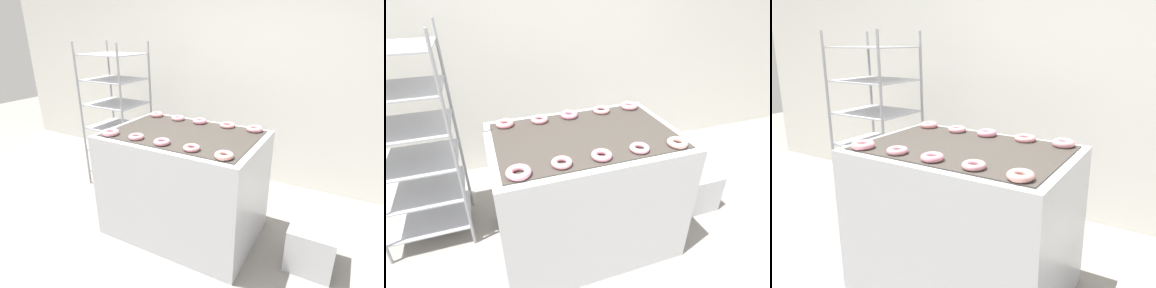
# 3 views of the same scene
# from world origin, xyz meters

# --- Properties ---
(wall_back) EXTENTS (8.00, 0.05, 2.80)m
(wall_back) POSITION_xyz_m (0.00, 2.12, 1.40)
(wall_back) COLOR silver
(wall_back) RESTS_ON ground_plane
(fryer_machine) EXTENTS (1.36, 0.92, 0.99)m
(fryer_machine) POSITION_xyz_m (0.00, 0.71, 0.49)
(fryer_machine) COLOR #B7BABF
(fryer_machine) RESTS_ON ground_plane
(baking_rack_cart) EXTENTS (0.65, 0.54, 1.71)m
(baking_rack_cart) POSITION_xyz_m (-1.21, 1.20, 0.87)
(baking_rack_cart) COLOR gray
(baking_rack_cart) RESTS_ON ground_plane
(glaze_bin) EXTENTS (0.36, 0.39, 0.37)m
(glaze_bin) POSITION_xyz_m (1.15, 0.78, 0.19)
(glaze_bin) COLOR #B7BABF
(glaze_bin) RESTS_ON ground_plane
(donut_near_leftmost) EXTENTS (0.15, 0.15, 0.04)m
(donut_near_leftmost) POSITION_xyz_m (-0.53, 0.37, 1.01)
(donut_near_leftmost) COLOR pink
(donut_near_leftmost) RESTS_ON fryer_machine
(donut_near_left) EXTENTS (0.13, 0.13, 0.04)m
(donut_near_left) POSITION_xyz_m (-0.27, 0.39, 1.00)
(donut_near_left) COLOR pink
(donut_near_left) RESTS_ON fryer_machine
(donut_near_center) EXTENTS (0.13, 0.13, 0.04)m
(donut_near_center) POSITION_xyz_m (-0.01, 0.39, 1.00)
(donut_near_center) COLOR pink
(donut_near_center) RESTS_ON fryer_machine
(donut_near_right) EXTENTS (0.13, 0.13, 0.03)m
(donut_near_right) POSITION_xyz_m (0.25, 0.39, 1.00)
(donut_near_right) COLOR pink
(donut_near_right) RESTS_ON fryer_machine
(donut_near_rightmost) EXTENTS (0.14, 0.14, 0.04)m
(donut_near_rightmost) POSITION_xyz_m (0.53, 0.37, 1.01)
(donut_near_rightmost) COLOR #D6928B
(donut_near_rightmost) RESTS_ON fryer_machine
(donut_far_leftmost) EXTENTS (0.13, 0.13, 0.04)m
(donut_far_leftmost) POSITION_xyz_m (-0.52, 1.05, 1.01)
(donut_far_leftmost) COLOR pink
(donut_far_leftmost) RESTS_ON fryer_machine
(donut_far_left) EXTENTS (0.13, 0.13, 0.04)m
(donut_far_left) POSITION_xyz_m (-0.25, 1.04, 1.00)
(donut_far_left) COLOR pink
(donut_far_left) RESTS_ON fryer_machine
(donut_far_center) EXTENTS (0.14, 0.14, 0.04)m
(donut_far_center) POSITION_xyz_m (-0.01, 1.04, 1.01)
(donut_far_center) COLOR pink
(donut_far_center) RESTS_ON fryer_machine
(donut_far_right) EXTENTS (0.14, 0.14, 0.04)m
(donut_far_right) POSITION_xyz_m (0.27, 1.05, 1.00)
(donut_far_right) COLOR pink
(donut_far_right) RESTS_ON fryer_machine
(donut_far_rightmost) EXTENTS (0.14, 0.14, 0.04)m
(donut_far_rightmost) POSITION_xyz_m (0.53, 1.05, 1.01)
(donut_far_rightmost) COLOR pink
(donut_far_rightmost) RESTS_ON fryer_machine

